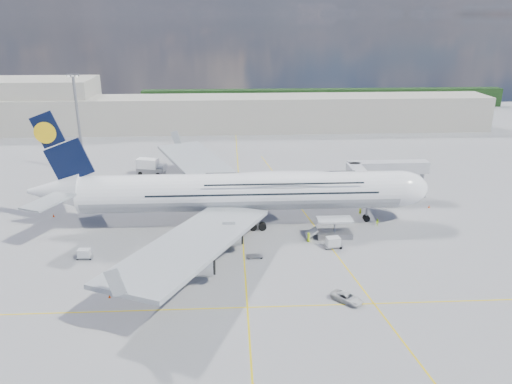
{
  "coord_description": "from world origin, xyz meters",
  "views": [
    {
      "loc": [
        -2.04,
        -81.04,
        39.19
      ],
      "look_at": [
        2.73,
        8.0,
        7.36
      ],
      "focal_mm": 35.0,
      "sensor_mm": 36.0,
      "label": 1
    }
  ],
  "objects_px": {
    "dolly_row_a": "(157,251)",
    "baggage_tug": "(230,239)",
    "catering_truck_outer": "(151,168)",
    "cone_nose": "(429,206)",
    "crew_tug": "(192,248)",
    "dolly_back": "(84,254)",
    "catering_truck_inner": "(177,187)",
    "dolly_row_c": "(196,252)",
    "crew_nose": "(360,211)",
    "crew_loader": "(377,223)",
    "jet_bridge": "(377,172)",
    "cargo_loader": "(333,231)",
    "crew_van": "(308,237)",
    "cone_wing_right_inner": "(189,244)",
    "airliner": "(243,191)",
    "service_van": "(347,298)",
    "dolly_row_b": "(163,255)",
    "dolly_nose_far": "(333,242)",
    "cone_wing_left_outer": "(207,183)",
    "cone_wing_right_outer": "(109,296)",
    "cone_wing_left_inner": "(227,195)",
    "dolly_nose_near": "(255,256)",
    "crew_wing": "(206,237)",
    "light_mast": "(79,124)",
    "cone_tail": "(54,216)"
  },
  "relations": [
    {
      "from": "cone_wing_right_inner",
      "to": "dolly_row_a",
      "type": "bearing_deg",
      "value": -142.77
    },
    {
      "from": "dolly_back",
      "to": "catering_truck_inner",
      "type": "relative_size",
      "value": 0.42
    },
    {
      "from": "cargo_loader",
      "to": "service_van",
      "type": "height_order",
      "value": "cargo_loader"
    },
    {
      "from": "catering_truck_outer",
      "to": "crew_wing",
      "type": "relative_size",
      "value": 4.28
    },
    {
      "from": "light_mast",
      "to": "cone_tail",
      "type": "height_order",
      "value": "light_mast"
    },
    {
      "from": "crew_loader",
      "to": "light_mast",
      "type": "bearing_deg",
      "value": 167.04
    },
    {
      "from": "jet_bridge",
      "to": "cargo_loader",
      "type": "xyz_separation_m",
      "value": [
        -12.99,
        -18.04,
        -5.6
      ]
    },
    {
      "from": "cone_wing_left_inner",
      "to": "cone_wing_right_inner",
      "type": "height_order",
      "value": "cone_wing_right_inner"
    },
    {
      "from": "crew_loader",
      "to": "dolly_back",
      "type": "bearing_deg",
      "value": -151.96
    },
    {
      "from": "dolly_row_b",
      "to": "cone_wing_right_inner",
      "type": "bearing_deg",
      "value": 64.22
    },
    {
      "from": "dolly_row_a",
      "to": "baggage_tug",
      "type": "bearing_deg",
      "value": 28.68
    },
    {
      "from": "crew_van",
      "to": "cone_wing_right_inner",
      "type": "bearing_deg",
      "value": 77.36
    },
    {
      "from": "dolly_row_b",
      "to": "service_van",
      "type": "xyz_separation_m",
      "value": [
        28.13,
        -14.19,
        -0.36
      ]
    },
    {
      "from": "dolly_row_b",
      "to": "crew_loader",
      "type": "bearing_deg",
      "value": 25.45
    },
    {
      "from": "light_mast",
      "to": "dolly_row_c",
      "type": "height_order",
      "value": "light_mast"
    },
    {
      "from": "baggage_tug",
      "to": "cone_wing_right_inner",
      "type": "xyz_separation_m",
      "value": [
        -7.43,
        -0.43,
        -0.56
      ]
    },
    {
      "from": "light_mast",
      "to": "crew_nose",
      "type": "relative_size",
      "value": 14.97
    },
    {
      "from": "dolly_back",
      "to": "crew_wing",
      "type": "relative_size",
      "value": 1.54
    },
    {
      "from": "crew_tug",
      "to": "cone_nose",
      "type": "distance_m",
      "value": 52.79
    },
    {
      "from": "light_mast",
      "to": "dolly_nose_far",
      "type": "relative_size",
      "value": 7.35
    },
    {
      "from": "crew_nose",
      "to": "crew_wing",
      "type": "relative_size",
      "value": 0.93
    },
    {
      "from": "crew_tug",
      "to": "cone_wing_left_inner",
      "type": "xyz_separation_m",
      "value": [
        5.87,
        28.62,
        -0.65
      ]
    },
    {
      "from": "crew_wing",
      "to": "crew_tug",
      "type": "xyz_separation_m",
      "value": [
        -2.26,
        -4.23,
        -0.01
      ]
    },
    {
      "from": "dolly_nose_far",
      "to": "dolly_row_b",
      "type": "bearing_deg",
      "value": 176.48
    },
    {
      "from": "jet_bridge",
      "to": "cone_wing_left_outer",
      "type": "distance_m",
      "value": 40.89
    },
    {
      "from": "crew_nose",
      "to": "catering_truck_inner",
      "type": "bearing_deg",
      "value": 154.25
    },
    {
      "from": "dolly_row_c",
      "to": "crew_nose",
      "type": "relative_size",
      "value": 1.87
    },
    {
      "from": "dolly_nose_near",
      "to": "catering_truck_inner",
      "type": "bearing_deg",
      "value": 112.01
    },
    {
      "from": "airliner",
      "to": "crew_tug",
      "type": "xyz_separation_m",
      "value": [
        -9.17,
        -12.2,
        -5.97
      ]
    },
    {
      "from": "cone_wing_right_inner",
      "to": "dolly_nose_far",
      "type": "bearing_deg",
      "value": -5.5
    },
    {
      "from": "cone_nose",
      "to": "catering_truck_outer",
      "type": "bearing_deg",
      "value": 157.23
    },
    {
      "from": "dolly_nose_near",
      "to": "crew_nose",
      "type": "relative_size",
      "value": 1.63
    },
    {
      "from": "airliner",
      "to": "dolly_nose_far",
      "type": "height_order",
      "value": "airliner"
    },
    {
      "from": "dolly_row_c",
      "to": "cone_wing_right_outer",
      "type": "distance_m",
      "value": 18.0
    },
    {
      "from": "airliner",
      "to": "crew_nose",
      "type": "relative_size",
      "value": 46.45
    },
    {
      "from": "cone_nose",
      "to": "cone_wing_left_outer",
      "type": "xyz_separation_m",
      "value": [
        -48.37,
        18.68,
        -0.02
      ]
    },
    {
      "from": "jet_bridge",
      "to": "crew_tug",
      "type": "height_order",
      "value": "jet_bridge"
    },
    {
      "from": "cargo_loader",
      "to": "dolly_row_b",
      "type": "height_order",
      "value": "cargo_loader"
    },
    {
      "from": "dolly_row_a",
      "to": "service_van",
      "type": "bearing_deg",
      "value": -19.16
    },
    {
      "from": "dolly_row_b",
      "to": "catering_truck_outer",
      "type": "height_order",
      "value": "catering_truck_outer"
    },
    {
      "from": "cargo_loader",
      "to": "cone_wing_right_inner",
      "type": "distance_m",
      "value": 26.68
    },
    {
      "from": "cone_nose",
      "to": "cargo_loader",
      "type": "bearing_deg",
      "value": -149.96
    },
    {
      "from": "dolly_nose_far",
      "to": "catering_truck_outer",
      "type": "relative_size",
      "value": 0.45
    },
    {
      "from": "catering_truck_inner",
      "to": "cone_wing_left_inner",
      "type": "height_order",
      "value": "catering_truck_inner"
    },
    {
      "from": "dolly_row_b",
      "to": "cone_nose",
      "type": "height_order",
      "value": "dolly_row_b"
    },
    {
      "from": "catering_truck_outer",
      "to": "cone_nose",
      "type": "bearing_deg",
      "value": -7.44
    },
    {
      "from": "light_mast",
      "to": "crew_tug",
      "type": "xyz_separation_m",
      "value": [
        31.09,
        -47.2,
        -12.3
      ]
    },
    {
      "from": "cone_wing_left_inner",
      "to": "cargo_loader",
      "type": "bearing_deg",
      "value": -49.83
    },
    {
      "from": "catering_truck_inner",
      "to": "cone_wing_right_outer",
      "type": "relative_size",
      "value": 13.02
    },
    {
      "from": "crew_nose",
      "to": "crew_loader",
      "type": "bearing_deg",
      "value": -77.58
    }
  ]
}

